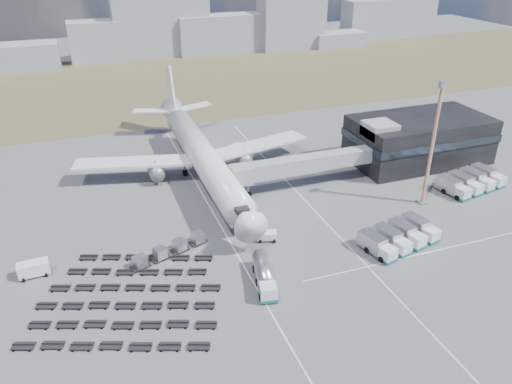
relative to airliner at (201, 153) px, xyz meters
name	(u,v)px	position (x,y,z in m)	size (l,w,h in m)	color
ground	(253,259)	(0.00, -32.38, -5.29)	(420.00, 420.00, 0.00)	#565659
grass_strip	(145,84)	(0.00, 77.62, -5.29)	(420.00, 90.00, 0.01)	brown
lane_markings	(301,238)	(9.77, -29.38, -5.29)	(47.12, 110.00, 0.01)	silver
terminal	(418,138)	(47.77, -8.41, -0.04)	(30.40, 16.40, 11.00)	black
jet_bridge	(294,166)	(15.90, -11.95, -0.24)	(30.30, 3.80, 7.05)	#939399
airliner	(201,153)	(0.00, 0.00, 0.00)	(51.59, 64.53, 17.62)	white
skyline	(146,36)	(7.72, 118.98, 3.19)	(308.14, 24.46, 24.03)	#91939E
fuel_tanker	(264,275)	(-0.61, -38.89, -3.74)	(4.40, 9.92, 3.11)	white
pushback_tug	(267,236)	(4.00, -27.94, -4.54)	(3.37, 1.89, 1.51)	white
utility_van	(34,269)	(-32.37, -25.20, -4.11)	(4.47, 2.02, 2.37)	white
catering_truck	(242,152)	(11.21, 6.45, -3.97)	(4.16, 6.06, 2.57)	white
service_trucks_near	(399,237)	(24.06, -36.64, -3.78)	(13.71, 9.50, 2.78)	white
service_trucks_far	(471,181)	(49.51, -24.15, -3.73)	(13.97, 9.28, 2.87)	white
uld_row	(170,249)	(-12.12, -26.88, -4.17)	(13.31, 6.33, 1.87)	black
baggage_dollies	(128,297)	(-19.85, -35.61, -4.96)	(29.31, 27.41, 0.66)	black
floodlight_mast	(432,145)	(36.74, -25.98, 6.56)	(2.23, 1.83, 23.64)	#C3461F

